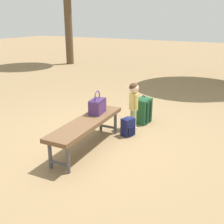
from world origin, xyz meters
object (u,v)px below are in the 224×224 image
backpack_large (143,109)px  park_bench (87,124)px  child_standing (134,99)px  backpack_small (128,126)px  handbag (97,106)px

backpack_large → park_bench: bearing=168.5°
child_standing → backpack_large: (0.36, -0.03, -0.29)m
backpack_small → child_standing: bearing=10.0°
handbag → backpack_large: size_ratio=0.69×
handbag → backpack_large: handbag is taller
park_bench → child_standing: bearing=-13.7°
handbag → backpack_small: 0.66m
park_bench → backpack_small: (0.75, -0.31, -0.22)m
handbag → backpack_small: handbag is taller
park_bench → backpack_large: bearing=-11.5°
park_bench → backpack_large: backpack_large is taller
backpack_large → backpack_small: backpack_large is taller
handbag → child_standing: (0.69, -0.31, -0.02)m
handbag → child_standing: 0.75m
child_standing → handbag: bearing=156.1°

